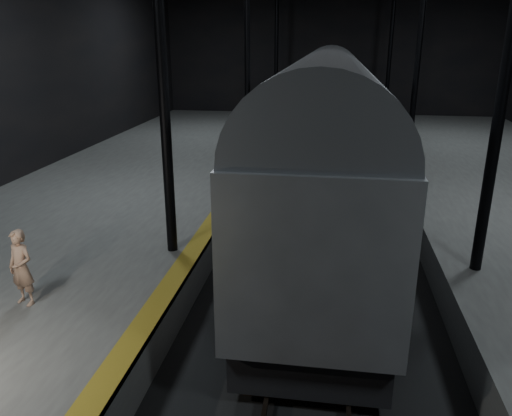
# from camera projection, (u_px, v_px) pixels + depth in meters

# --- Properties ---
(ground) EXTENTS (44.00, 44.00, 0.00)m
(ground) POSITION_uv_depth(u_px,v_px,m) (320.00, 236.00, 16.68)
(ground) COLOR black
(ground) RESTS_ON ground
(platform_left) EXTENTS (9.00, 43.80, 1.00)m
(platform_left) POSITION_uv_depth(u_px,v_px,m) (107.00, 211.00, 17.58)
(platform_left) COLOR #494947
(platform_left) RESTS_ON ground
(tactile_strip) EXTENTS (0.50, 43.80, 0.01)m
(tactile_strip) POSITION_uv_depth(u_px,v_px,m) (225.00, 203.00, 16.82)
(tactile_strip) COLOR olive
(tactile_strip) RESTS_ON platform_left
(track) EXTENTS (2.40, 43.00, 0.24)m
(track) POSITION_uv_depth(u_px,v_px,m) (320.00, 234.00, 16.66)
(track) COLOR #3F3328
(track) RESTS_ON ground
(train) EXTENTS (3.24, 21.66, 5.79)m
(train) POSITION_uv_depth(u_px,v_px,m) (326.00, 129.00, 17.70)
(train) COLOR #999BA1
(train) RESTS_ON ground
(woman) EXTENTS (0.68, 0.55, 1.64)m
(woman) POSITION_uv_depth(u_px,v_px,m) (21.00, 268.00, 10.24)
(woman) COLOR tan
(woman) RESTS_ON platform_left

